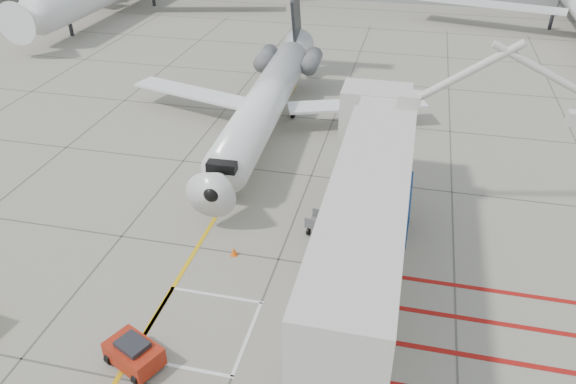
% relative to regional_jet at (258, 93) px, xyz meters
% --- Properties ---
extents(ground_plane, '(260.00, 260.00, 0.00)m').
position_rel_regional_jet_xyz_m(ground_plane, '(4.02, -15.15, -3.57)').
color(ground_plane, gray).
rests_on(ground_plane, ground).
extents(regional_jet, '(22.57, 28.00, 7.14)m').
position_rel_regional_jet_xyz_m(regional_jet, '(0.00, 0.00, 0.00)').
color(regional_jet, white).
rests_on(regional_jet, ground_plane).
extents(jet_bridge, '(9.43, 19.87, 7.94)m').
position_rel_regional_jet_xyz_m(jet_bridge, '(8.06, -13.56, 0.40)').
color(jet_bridge, beige).
rests_on(jet_bridge, ground_plane).
extents(pushback_tug, '(2.41, 2.03, 1.20)m').
position_rel_regional_jet_xyz_m(pushback_tug, '(0.36, -18.40, -2.97)').
color(pushback_tug, '#9E210F').
rests_on(pushback_tug, ground_plane).
extents(baggage_cart, '(1.85, 1.40, 1.05)m').
position_rel_regional_jet_xyz_m(baggage_cart, '(5.73, -8.66, -3.05)').
color(baggage_cart, '#515155').
rests_on(baggage_cart, ground_plane).
extents(ground_power_unit, '(2.70, 1.76, 2.02)m').
position_rel_regional_jet_xyz_m(ground_power_unit, '(7.43, -14.83, -2.56)').
color(ground_power_unit, white).
rests_on(ground_power_unit, ground_plane).
extents(cone_nose, '(0.32, 0.32, 0.44)m').
position_rel_regional_jet_xyz_m(cone_nose, '(1.91, -11.30, -3.35)').
color(cone_nose, '#EF580C').
rests_on(cone_nose, ground_plane).
extents(cone_side, '(0.40, 0.40, 0.55)m').
position_rel_regional_jet_xyz_m(cone_side, '(7.52, -9.18, -3.29)').
color(cone_side, '#FF470D').
rests_on(cone_side, ground_plane).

